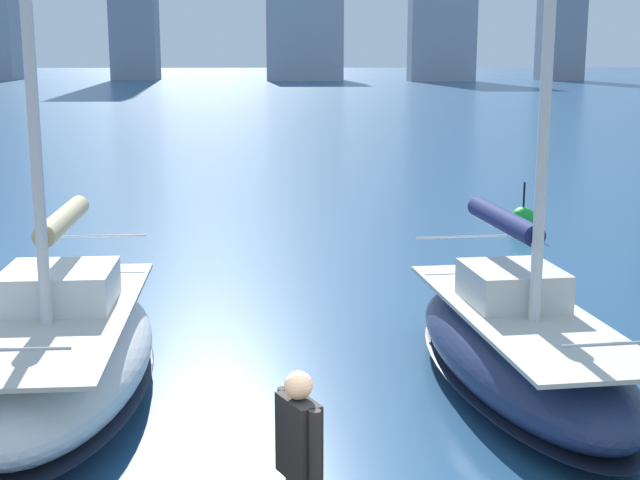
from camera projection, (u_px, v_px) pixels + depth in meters
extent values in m
cube|color=gray|center=(561.00, 17.00, 161.08)|extent=(6.81, 8.72, 22.41)
cube|color=#A1A6B0|center=(304.00, 25.00, 162.41)|extent=(13.70, 11.87, 19.75)
ellipsoid|color=navy|center=(519.00, 353.00, 13.06)|extent=(2.88, 6.73, 1.19)
ellipsoid|color=black|center=(518.00, 374.00, 13.13)|extent=(2.89, 6.76, 0.10)
cube|color=beige|center=(521.00, 312.00, 12.94)|extent=(2.40, 5.91, 0.06)
cube|color=silver|center=(512.00, 285.00, 13.25)|extent=(1.47, 1.57, 0.55)
cylinder|color=silver|center=(503.00, 228.00, 13.57)|extent=(0.40, 2.74, 0.12)
cylinder|color=navy|center=(503.00, 220.00, 13.54)|extent=(0.58, 2.55, 0.32)
cylinder|color=silver|center=(622.00, 343.00, 9.92)|extent=(1.43, 0.19, 0.04)
cylinder|color=silver|center=(461.00, 237.00, 15.67)|extent=(1.65, 0.21, 0.04)
ellipsoid|color=white|center=(58.00, 359.00, 12.70)|extent=(2.80, 6.73, 1.26)
ellipsoid|color=black|center=(59.00, 382.00, 12.78)|extent=(2.82, 6.76, 0.10)
cube|color=beige|center=(55.00, 315.00, 12.57)|extent=(2.31, 5.92, 0.06)
cube|color=silver|center=(60.00, 287.00, 12.89)|extent=(1.60, 1.51, 0.55)
cylinder|color=silver|center=(63.00, 228.00, 13.22)|extent=(0.21, 2.79, 0.12)
cylinder|color=#C6B284|center=(63.00, 220.00, 13.20)|extent=(0.40, 2.58, 0.32)
cylinder|color=silver|center=(90.00, 236.00, 15.38)|extent=(1.94, 0.10, 0.04)
cube|color=black|center=(299.00, 439.00, 7.35)|extent=(0.39, 0.52, 0.70)
cylinder|color=black|center=(284.00, 424.00, 7.58)|extent=(0.10, 0.10, 0.64)
cylinder|color=black|center=(315.00, 448.00, 7.11)|extent=(0.10, 0.10, 0.64)
sphere|color=tan|center=(298.00, 385.00, 7.26)|extent=(0.24, 0.24, 0.24)
sphere|color=green|center=(523.00, 219.00, 24.92)|extent=(0.70, 0.70, 0.70)
cylinder|color=black|center=(524.00, 194.00, 24.78)|extent=(0.06, 0.06, 0.70)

